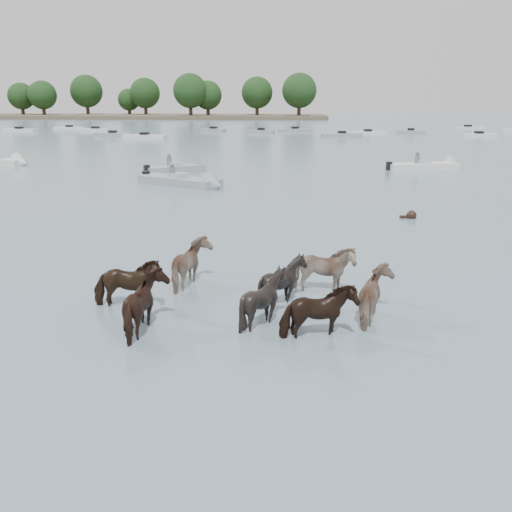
{
  "coord_description": "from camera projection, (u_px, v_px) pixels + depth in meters",
  "views": [
    {
      "loc": [
        0.09,
        -11.6,
        4.94
      ],
      "look_at": [
        -0.72,
        1.87,
        1.1
      ],
      "focal_mm": 38.43,
      "sensor_mm": 36.0,
      "label": 1
    }
  ],
  "objects": [
    {
      "name": "ground",
      "position": [
        283.0,
        325.0,
        12.49
      ],
      "size": [
        400.0,
        400.0,
        0.0
      ],
      "primitive_type": "plane",
      "color": "slate",
      "rests_on": "ground"
    },
    {
      "name": "shoreline",
      "position": [
        51.0,
        116.0,
        160.45
      ],
      "size": [
        160.0,
        30.0,
        1.0
      ],
      "primitive_type": "cube",
      "color": "#4C4233",
      "rests_on": "ground"
    },
    {
      "name": "pony_herd",
      "position": [
        249.0,
        290.0,
        13.25
      ],
      "size": [
        7.68,
        4.93,
        1.49
      ],
      "color": "black",
      "rests_on": "ground"
    },
    {
      "name": "swimming_pony",
      "position": [
        410.0,
        216.0,
        23.83
      ],
      "size": [
        0.72,
        0.44,
        0.44
      ],
      "color": "black",
      "rests_on": "ground"
    },
    {
      "name": "motorboat_a",
      "position": [
        184.0,
        168.0,
        39.45
      ],
      "size": [
        4.73,
        4.12,
        1.92
      ],
      "rotation": [
        0.0,
        0.0,
        0.65
      ],
      "color": "gray",
      "rests_on": "ground"
    },
    {
      "name": "motorboat_b",
      "position": [
        189.0,
        182.0,
        32.72
      ],
      "size": [
        5.98,
        4.47,
        1.92
      ],
      "rotation": [
        0.0,
        0.0,
        -0.54
      ],
      "color": "gray",
      "rests_on": "ground"
    },
    {
      "name": "motorboat_c",
      "position": [
        432.0,
        166.0,
        40.75
      ],
      "size": [
        6.04,
        3.25,
        1.92
      ],
      "rotation": [
        0.0,
        0.0,
        0.3
      ],
      "color": "silver",
      "rests_on": "ground"
    },
    {
      "name": "motorboat_f",
      "position": [
        4.0,
        162.0,
        43.52
      ],
      "size": [
        5.69,
        2.93,
        1.92
      ],
      "rotation": [
        0.0,
        0.0,
        -0.26
      ],
      "color": "silver",
      "rests_on": "ground"
    },
    {
      "name": "distant_flotilla",
      "position": [
        281.0,
        132.0,
        85.1
      ],
      "size": [
        102.76,
        29.47,
        0.93
      ],
      "color": "silver",
      "rests_on": "ground"
    },
    {
      "name": "treeline",
      "position": [
        47.0,
        93.0,
        156.68
      ],
      "size": [
        151.73,
        21.1,
        12.3
      ],
      "color": "#382619",
      "rests_on": "ground"
    }
  ]
}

